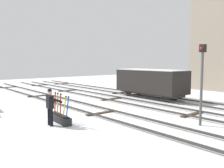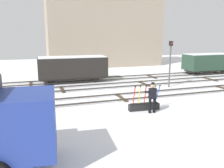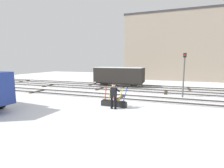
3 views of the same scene
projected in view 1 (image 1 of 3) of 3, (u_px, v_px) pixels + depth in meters
ground_plane at (101, 114)px, 13.48m from camera, size 60.00×60.00×0.00m
track_main_line at (101, 112)px, 13.47m from camera, size 44.00×1.94×0.18m
track_siding_near at (145, 104)px, 15.82m from camera, size 44.00×1.94×0.18m
track_siding_far at (173, 100)px, 17.76m from camera, size 44.00×1.94×0.18m
switch_lever_frame at (60, 118)px, 11.47m from camera, size 1.91×0.47×1.45m
rail_worker at (51, 105)px, 10.90m from camera, size 0.56×0.69×1.73m
signal_post at (202, 76)px, 10.78m from camera, size 0.24×0.32×3.74m
freight_car_back_track at (151, 81)px, 19.32m from camera, size 6.11×2.41×2.33m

